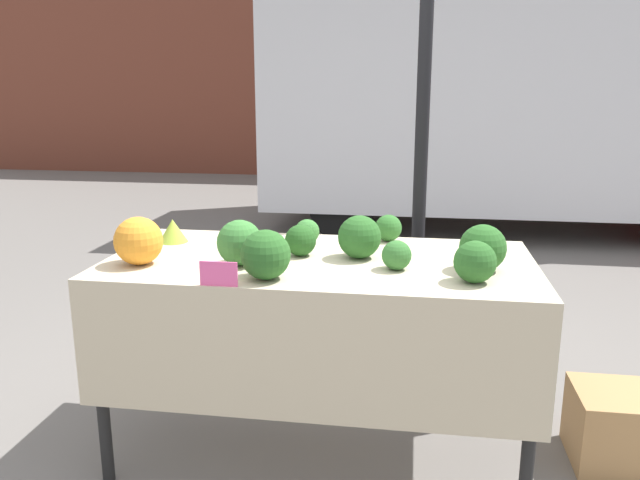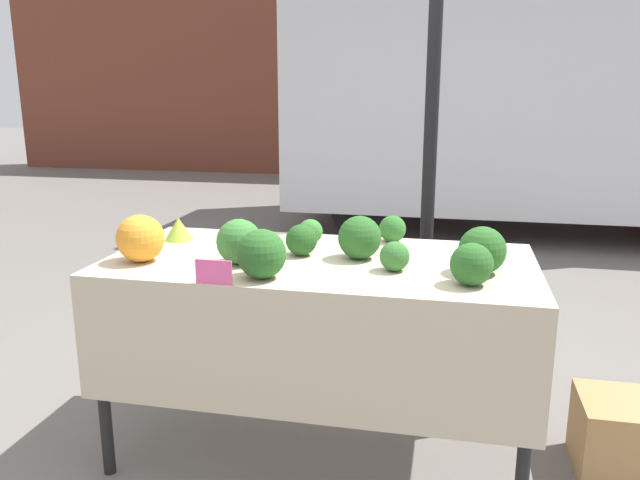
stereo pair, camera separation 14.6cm
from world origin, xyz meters
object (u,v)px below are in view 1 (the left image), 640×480
(orange_cauliflower, at_px, (138,241))
(produce_crate, at_px, (620,427))
(parked_truck, at_px, (489,98))
(price_sign, at_px, (219,274))

(orange_cauliflower, height_order, produce_crate, orange_cauliflower)
(parked_truck, relative_size, price_sign, 37.04)
(orange_cauliflower, distance_m, produce_crate, 2.18)
(parked_truck, xyz_separation_m, orange_cauliflower, (-1.88, -5.08, -0.49))
(orange_cauliflower, relative_size, price_sign, 1.39)
(parked_truck, bearing_deg, produce_crate, -88.58)
(orange_cauliflower, xyz_separation_m, produce_crate, (2.00, 0.28, -0.82))
(produce_crate, bearing_deg, price_sign, -162.47)
(orange_cauliflower, distance_m, price_sign, 0.47)
(parked_truck, relative_size, orange_cauliflower, 26.57)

